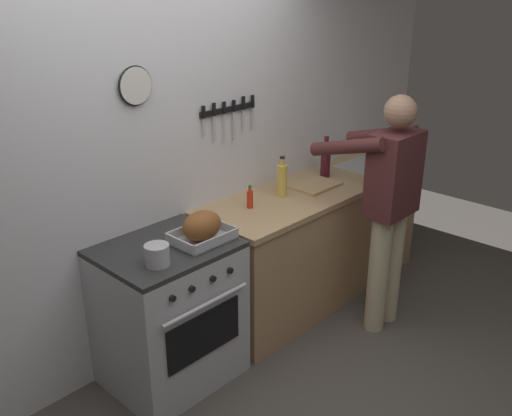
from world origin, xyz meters
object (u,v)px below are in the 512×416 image
object	(u,v)px
roasting_pan	(202,228)
bottle_cooking_oil	(282,180)
stove	(170,313)
person_cook	(389,200)
saucepan	(157,255)
cutting_board	(316,186)
bottle_hot_sauce	(250,199)
bottle_wine_red	(326,160)

from	to	relation	value
roasting_pan	bottle_cooking_oil	distance (m)	0.90
stove	person_cook	world-z (taller)	person_cook
saucepan	cutting_board	world-z (taller)	saucepan
stove	cutting_board	bearing A→B (deg)	-0.38
cutting_board	person_cook	bearing A→B (deg)	-88.58
bottle_hot_sauce	saucepan	bearing A→B (deg)	-167.21
person_cook	roasting_pan	distance (m)	1.32
stove	person_cook	distance (m)	1.62
person_cook	bottle_wine_red	bearing A→B (deg)	-17.12
bottle_cooking_oil	stove	bearing A→B (deg)	-177.19
stove	roasting_pan	distance (m)	0.58
person_cook	cutting_board	xyz separation A→B (m)	(-0.01, 0.60, -0.04)
bottle_hot_sauce	bottle_wine_red	world-z (taller)	bottle_wine_red
saucepan	bottle_wine_red	distance (m)	1.82
roasting_pan	bottle_wine_red	world-z (taller)	bottle_wine_red
saucepan	roasting_pan	bearing A→B (deg)	7.91
person_cook	saucepan	xyz separation A→B (m)	(-1.58, 0.46, 0.01)
stove	bottle_hot_sauce	size ratio (longest dim) A/B	5.71
cutting_board	bottle_wine_red	xyz separation A→B (m)	(0.24, 0.10, 0.12)
stove	roasting_pan	xyz separation A→B (m)	(0.20, -0.10, 0.53)
roasting_pan	saucepan	size ratio (longest dim) A/B	2.61
cutting_board	bottle_hot_sauce	distance (m)	0.64
stove	bottle_cooking_oil	xyz separation A→B (m)	(1.08, 0.05, 0.57)
roasting_pan	saucepan	distance (m)	0.37
stove	bottle_hot_sauce	distance (m)	0.92
stove	bottle_wine_red	size ratio (longest dim) A/B	2.81
saucepan	bottle_cooking_oil	size ratio (longest dim) A/B	0.46
roasting_pan	bottle_wine_red	size ratio (longest dim) A/B	1.10
person_cook	bottle_hot_sauce	world-z (taller)	person_cook
person_cook	cutting_board	size ratio (longest dim) A/B	4.61
bottle_cooking_oil	roasting_pan	bearing A→B (deg)	-170.16
saucepan	bottle_hot_sauce	world-z (taller)	bottle_hot_sauce
person_cook	saucepan	distance (m)	1.64
bottle_cooking_oil	bottle_wine_red	bearing A→B (deg)	3.52
cutting_board	bottle_wine_red	distance (m)	0.29
saucepan	cutting_board	distance (m)	1.57
saucepan	bottle_wine_red	size ratio (longest dim) A/B	0.42
stove	cutting_board	world-z (taller)	cutting_board
stove	bottle_cooking_oil	distance (m)	1.22
stove	saucepan	world-z (taller)	saucepan
bottle_hot_sauce	stove	bearing A→B (deg)	-175.46
saucepan	bottle_cooking_oil	xyz separation A→B (m)	(1.25, 0.20, 0.06)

